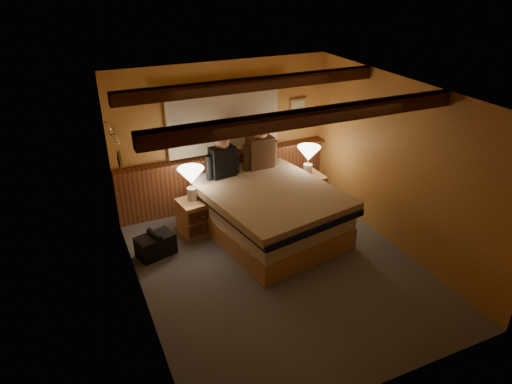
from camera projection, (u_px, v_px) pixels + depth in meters
floor at (280, 268)px, 6.19m from camera, size 4.20×4.20×0.00m
ceiling at (285, 94)px, 5.11m from camera, size 4.20×4.20×0.00m
wall_back at (223, 136)px, 7.36m from camera, size 3.60×0.00×3.60m
wall_left at (136, 220)px, 4.99m from camera, size 0.00×4.20×4.20m
wall_right at (398, 166)px, 6.30m from camera, size 0.00×4.20×4.20m
wall_front at (392, 289)px, 3.94m from camera, size 3.60×0.00×3.60m
wainscot at (226, 178)px, 7.63m from camera, size 3.60×0.23×0.94m
curtain_window at (224, 118)px, 7.16m from camera, size 2.18×0.09×1.11m
ceiling_beams at (278, 99)px, 5.27m from camera, size 3.60×1.65×0.16m
coat_rail at (115, 134)px, 6.09m from camera, size 0.05×0.55×0.24m
framed_print at (298, 106)px, 7.67m from camera, size 0.30×0.04×0.25m
bed at (269, 211)px, 6.83m from camera, size 2.02×2.45×0.75m
nightstand_left at (197, 216)px, 6.92m from camera, size 0.55×0.51×0.54m
nightstand_right at (306, 191)px, 7.61m from camera, size 0.55×0.50×0.59m
lamp_left at (191, 178)px, 6.66m from camera, size 0.39×0.39×0.51m
lamp_right at (309, 155)px, 7.34m from camera, size 0.38×0.38×0.49m
person_left at (222, 160)px, 6.96m from camera, size 0.56×0.28×0.69m
person_right at (260, 150)px, 7.25m from camera, size 0.60×0.25×0.73m
duffel_bag at (156, 245)px, 6.41m from camera, size 0.59×0.45×0.37m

